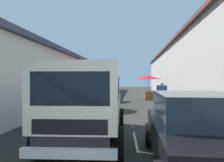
{
  "coord_description": "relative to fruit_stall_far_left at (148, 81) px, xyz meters",
  "views": [
    {
      "loc": [
        -1.57,
        -0.34,
        1.7
      ],
      "look_at": [
        8.04,
        0.6,
        1.69
      ],
      "focal_mm": 34.69,
      "sensor_mm": 36.0,
      "label": 1
    }
  ],
  "objects": [
    {
      "name": "plastic_stool",
      "position": [
        -12.08,
        0.37,
        -1.38
      ],
      "size": [
        0.3,
        0.3,
        0.43
      ],
      "color": "#1E8C3F",
      "rests_on": "ground"
    },
    {
      "name": "fruit_stall_far_right",
      "position": [
        -6.75,
        3.97,
        0.11
      ],
      "size": [
        2.65,
        2.65,
        2.31
      ],
      "color": "#9E9EA3",
      "rests_on": "ground"
    },
    {
      "name": "parked_scooter",
      "position": [
        -10.93,
        0.12,
        -1.25
      ],
      "size": [
        1.67,
        0.57,
        1.14
      ],
      "color": "black",
      "rests_on": "ground"
    },
    {
      "name": "vendor_in_shade",
      "position": [
        -5.7,
        -0.43,
        -0.76
      ],
      "size": [
        0.31,
        0.64,
        1.64
      ],
      "color": "navy",
      "rests_on": "ground"
    },
    {
      "name": "fruit_stall_far_left",
      "position": [
        0.0,
        0.0,
        0.0
      ],
      "size": [
        2.36,
        2.36,
        2.26
      ],
      "color": "#9E9EA3",
      "rests_on": "ground"
    },
    {
      "name": "vendor_by_crates",
      "position": [
        -9.5,
        4.47,
        -0.75
      ],
      "size": [
        0.44,
        0.54,
        1.65
      ],
      "color": "#665B4C",
      "rests_on": "ground"
    },
    {
      "name": "hatchback_car",
      "position": [
        -14.97,
        0.08,
        -0.96
      ],
      "size": [
        3.93,
        1.96,
        1.45
      ],
      "color": "black",
      "rests_on": "ground"
    },
    {
      "name": "building_left_whitewash",
      "position": [
        -1.99,
        9.0,
        0.1
      ],
      "size": [
        49.8,
        7.5,
        3.58
      ],
      "color": "beige",
      "rests_on": "ground"
    },
    {
      "name": "fruit_stall_near_left",
      "position": [
        -1.54,
        4.43,
        0.24
      ],
      "size": [
        2.57,
        2.57,
        2.42
      ],
      "color": "#9E9EA3",
      "rests_on": "ground"
    },
    {
      "name": "ground",
      "position": [
        -4.24,
        1.68,
        -1.7
      ],
      "size": [
        90.0,
        90.0,
        0.0
      ],
      "primitive_type": "plane",
      "color": "#282826"
    },
    {
      "name": "delivery_truck",
      "position": [
        -14.04,
        2.55,
        -0.66
      ],
      "size": [
        4.99,
        2.14,
        2.08
      ],
      "color": "black",
      "rests_on": "ground"
    }
  ]
}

